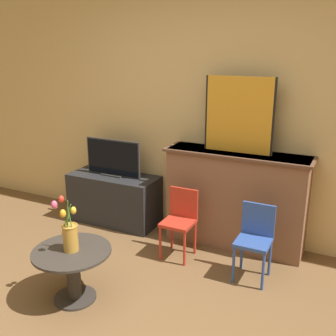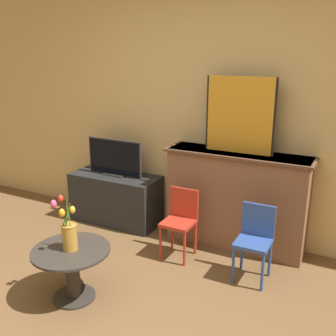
# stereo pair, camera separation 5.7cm
# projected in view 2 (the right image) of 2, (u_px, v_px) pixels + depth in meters

# --- Properties ---
(wall_back) EXTENTS (8.00, 0.06, 2.70)m
(wall_back) POSITION_uv_depth(u_px,v_px,m) (213.00, 105.00, 3.86)
(wall_back) COLOR tan
(wall_back) RESTS_ON ground
(fireplace_mantel) EXTENTS (1.39, 0.38, 0.95)m
(fireplace_mantel) POSITION_uv_depth(u_px,v_px,m) (236.00, 199.00, 3.79)
(fireplace_mantel) COLOR brown
(fireplace_mantel) RESTS_ON ground
(painting) EXTENTS (0.65, 0.03, 0.69)m
(painting) POSITION_uv_depth(u_px,v_px,m) (240.00, 115.00, 3.57)
(painting) COLOR black
(painting) RESTS_ON fireplace_mantel
(tv_stand) EXTENTS (1.00, 0.43, 0.55)m
(tv_stand) POSITION_uv_depth(u_px,v_px,m) (116.00, 198.00, 4.40)
(tv_stand) COLOR #232326
(tv_stand) RESTS_ON ground
(tv_monitor) EXTENTS (0.66, 0.12, 0.40)m
(tv_monitor) POSITION_uv_depth(u_px,v_px,m) (115.00, 158.00, 4.27)
(tv_monitor) COLOR #2D2D2D
(tv_monitor) RESTS_ON tv_stand
(chair_red) EXTENTS (0.28, 0.28, 0.64)m
(chair_red) POSITION_uv_depth(u_px,v_px,m) (181.00, 218.00, 3.64)
(chair_red) COLOR #B22D1E
(chair_red) RESTS_ON ground
(chair_blue) EXTENTS (0.28, 0.28, 0.64)m
(chair_blue) POSITION_uv_depth(u_px,v_px,m) (255.00, 237.00, 3.27)
(chair_blue) COLOR #2D4C99
(chair_blue) RESTS_ON ground
(side_table) EXTENTS (0.60, 0.60, 0.42)m
(side_table) POSITION_uv_depth(u_px,v_px,m) (72.00, 266.00, 3.01)
(side_table) COLOR #332D28
(side_table) RESTS_ON ground
(vase_tulips) EXTENTS (0.21, 0.15, 0.43)m
(vase_tulips) POSITION_uv_depth(u_px,v_px,m) (69.00, 232.00, 2.93)
(vase_tulips) COLOR #B78433
(vase_tulips) RESTS_ON side_table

